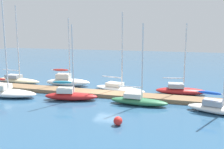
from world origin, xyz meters
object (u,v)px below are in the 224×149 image
Objects in this scene: sailboat_1 at (5,91)px; sailboat_6 at (180,90)px; sailboat_4 at (119,88)px; mooring_buoy_red at (118,121)px; sailboat_3 at (70,95)px; sailboat_0 at (17,79)px; sailboat_7 at (218,108)px; sailboat_5 at (138,100)px; sailboat_2 at (67,81)px.

sailboat_6 is at bearing 16.19° from sailboat_1.
sailboat_4 reaches higher than mooring_buoy_red.
sailboat_1 reaches higher than sailboat_3.
sailboat_3 is at bearing -159.19° from sailboat_6.
sailboat_4 is at bearing 105.16° from mooring_buoy_red.
sailboat_1 reaches higher than sailboat_0.
sailboat_7 is at bearing -67.66° from sailboat_6.
sailboat_5 is 0.99× the size of sailboat_6.
mooring_buoy_red is (-7.37, -5.11, -0.17)m from sailboat_7.
mooring_buoy_red is at bearing -62.24° from sailboat_4.
sailboat_3 is 0.99× the size of sailboat_5.
sailboat_2 reaches higher than sailboat_5.
sailboat_3 is 8.33m from mooring_buoy_red.
sailboat_0 is 1.32× the size of sailboat_6.
sailboat_1 reaches higher than sailboat_2.
sailboat_0 is 18.24m from sailboat_5.
sailboat_4 is 1.19× the size of sailboat_7.
sailboat_1 is at bearing 173.69° from sailboat_3.
sailboat_0 reaches higher than sailboat_7.
sailboat_7 is at bearing -14.15° from sailboat_4.
sailboat_1 reaches higher than sailboat_5.
sailboat_3 is 1.00× the size of sailboat_7.
sailboat_6 is at bearing 69.64° from mooring_buoy_red.
sailboat_2 is at bearing 54.91° from sailboat_1.
sailboat_0 is 14.31m from sailboat_4.
sailboat_6 reaches higher than mooring_buoy_red.
sailboat_0 is at bearing 139.62° from sailboat_3.
sailboat_3 is 0.84× the size of sailboat_4.
sailboat_1 is 16.23× the size of mooring_buoy_red.
sailboat_4 reaches higher than sailboat_2.
sailboat_3 is at bearing -23.57° from sailboat_0.
sailboat_2 is 18.13m from sailboat_7.
sailboat_4 is at bearing 23.98° from sailboat_1.
mooring_buoy_red is (9.77, -11.02, -0.31)m from sailboat_2.
sailboat_7 is at bearing -2.24° from sailboat_5.
mooring_buoy_red is (-0.40, -5.57, -0.14)m from sailboat_5.
sailboat_2 is at bearing 153.36° from sailboat_5.
sailboat_1 is 1.23× the size of sailboat_4.
sailboat_5 reaches higher than sailboat_7.
sailboat_6 is at bearing -10.10° from sailboat_2.
sailboat_3 is (10.58, -5.60, 0.06)m from sailboat_0.
sailboat_6 is 11.39× the size of mooring_buoy_red.
sailboat_0 is 21.11m from sailboat_6.
sailboat_0 reaches higher than sailboat_2.
sailboat_7 is (17.14, -5.91, -0.14)m from sailboat_2.
sailboat_1 is 1.44× the size of sailboat_5.
sailboat_5 is at bearing -12.40° from sailboat_0.
sailboat_3 is 11.16× the size of mooring_buoy_red.
sailboat_2 is 1.13× the size of sailboat_3.
sailboat_7 is (6.97, -0.46, 0.03)m from sailboat_5.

